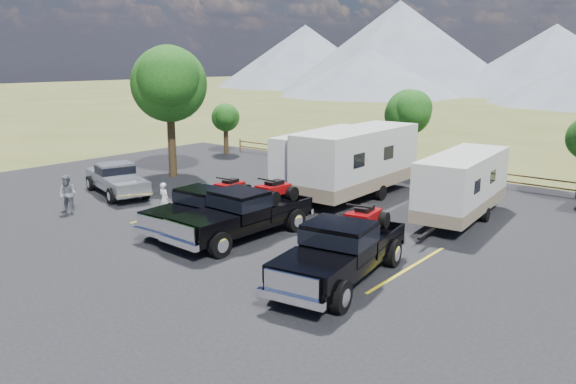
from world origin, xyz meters
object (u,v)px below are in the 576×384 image
Objects in this scene: person_a at (164,199)px; person_b at (68,194)px; trailer_right at (462,186)px; rig_left at (205,206)px; trailer_left at (327,161)px; rig_right at (342,248)px; trailer_center at (357,162)px; tree_big_nw at (169,84)px; rig_center at (244,212)px; pickup_silver at (116,179)px.

person_b reaches higher than person_a.
trailer_right is 13.39m from person_a.
rig_left is 11.27m from trailer_right.
rig_left is at bearing -97.82° from trailer_left.
trailer_center reaches higher than rig_right.
tree_big_nw reaches higher than rig_center.
tree_big_nw is 10.22m from person_a.
trailer_right is (5.67, 7.98, 0.49)m from rig_center.
person_a is at bearing -116.97° from trailer_left.
trailer_center is (-5.65, 9.75, 0.81)m from rig_right.
pickup_silver is at bearing -161.63° from trailer_right.
tree_big_nw is at bearing -169.45° from trailer_center.
pickup_silver reaches higher than person_a.
rig_right is (7.65, -1.11, 0.11)m from rig_left.
trailer_right is 17.38m from pickup_silver.
rig_center reaches higher than pickup_silver.
rig_center is 9.80m from trailer_right.
trailer_center is at bearing 111.04° from rig_right.
rig_center is 3.68× the size of person_b.
person_b is (-6.91, -10.95, -0.82)m from trailer_left.
person_a is (-10.58, 1.27, -0.29)m from rig_right.
rig_left is (9.67, -6.18, -4.61)m from tree_big_nw.
rig_right reaches higher than rig_center.
person_a is (-3.12, -8.40, -0.95)m from trailer_left.
person_b is at bearing -162.33° from rig_center.
rig_center is (2.14, 0.13, 0.10)m from rig_left.
trailer_left is 5.29× the size of person_b.
rig_center is 8.68m from trailer_left.
trailer_center reaches higher than trailer_right.
rig_right is 14.43m from person_b.
rig_center reaches higher than person_a.
tree_big_nw is at bearing -173.06° from trailer_left.
rig_left is at bearing -32.59° from tree_big_nw.
rig_center reaches higher than rig_left.
person_b is (1.38, -3.55, 0.03)m from pickup_silver.
trailer_right is at bearing -9.96° from trailer_left.
trailer_center reaches higher than pickup_silver.
trailer_left is 6.15× the size of person_a.
tree_big_nw is 12.37m from rig_left.
rig_left is at bearing 97.99° from pickup_silver.
trailer_right is at bearing 56.37° from rig_center.
trailer_right reaches higher than rig_right.
person_a is (-10.75, -7.95, -0.77)m from trailer_right.
pickup_silver is (-8.10, 1.15, -0.08)m from rig_left.
person_b reaches higher than pickup_silver.
trailer_left reaches higher than rig_right.
trailer_center is 1.20× the size of trailer_right.
rig_left reaches higher than person_b.
rig_right is at bearing -11.30° from rig_left.
person_a is at bearing -41.80° from tree_big_nw.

